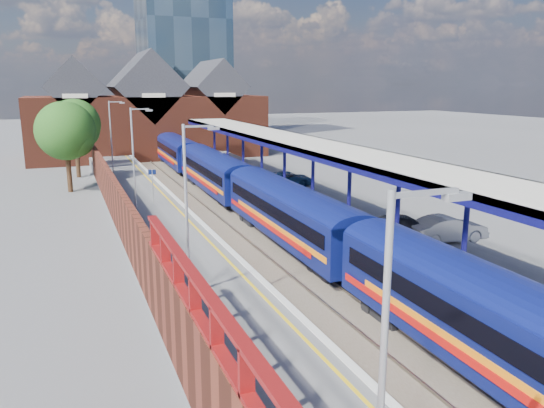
{
  "coord_description": "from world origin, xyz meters",
  "views": [
    {
      "loc": [
        -10.94,
        -14.4,
        9.49
      ],
      "look_at": [
        0.34,
        13.93,
        2.6
      ],
      "focal_mm": 35.0,
      "sensor_mm": 36.0,
      "label": 1
    }
  ],
  "objects_px": {
    "train": "(246,187)",
    "lamp_post_a": "(390,373)",
    "parked_car_dark": "(404,228)",
    "parked_car_blue": "(288,178)",
    "platform_sign": "(152,180)",
    "parked_car_silver": "(448,229)",
    "lamp_post_b": "(189,200)",
    "lamp_post_d": "(112,133)",
    "lamp_post_c": "(135,153)"
  },
  "relations": [
    {
      "from": "train",
      "to": "lamp_post_a",
      "type": "relative_size",
      "value": 9.42
    },
    {
      "from": "parked_car_dark",
      "to": "parked_car_blue",
      "type": "relative_size",
      "value": 1.12
    },
    {
      "from": "platform_sign",
      "to": "lamp_post_a",
      "type": "bearing_deg",
      "value": -92.44
    },
    {
      "from": "train",
      "to": "parked_car_silver",
      "type": "xyz_separation_m",
      "value": [
        7.01,
        -13.78,
        -0.4
      ]
    },
    {
      "from": "lamp_post_a",
      "to": "platform_sign",
      "type": "bearing_deg",
      "value": 87.56
    },
    {
      "from": "parked_car_silver",
      "to": "parked_car_blue",
      "type": "relative_size",
      "value": 1.02
    },
    {
      "from": "lamp_post_b",
      "to": "platform_sign",
      "type": "bearing_deg",
      "value": 85.67
    },
    {
      "from": "lamp_post_a",
      "to": "lamp_post_d",
      "type": "bearing_deg",
      "value": 90.0
    },
    {
      "from": "lamp_post_a",
      "to": "parked_car_dark",
      "type": "relative_size",
      "value": 1.46
    },
    {
      "from": "train",
      "to": "lamp_post_b",
      "type": "bearing_deg",
      "value": -116.2
    },
    {
      "from": "lamp_post_a",
      "to": "lamp_post_b",
      "type": "bearing_deg",
      "value": 90.0
    },
    {
      "from": "train",
      "to": "parked_car_blue",
      "type": "bearing_deg",
      "value": 41.46
    },
    {
      "from": "train",
      "to": "parked_car_dark",
      "type": "xyz_separation_m",
      "value": [
        4.96,
        -12.63,
        -0.42
      ]
    },
    {
      "from": "parked_car_dark",
      "to": "parked_car_blue",
      "type": "xyz_separation_m",
      "value": [
        0.52,
        17.48,
        -0.1
      ]
    },
    {
      "from": "platform_sign",
      "to": "parked_car_silver",
      "type": "relative_size",
      "value": 0.57
    },
    {
      "from": "lamp_post_a",
      "to": "parked_car_blue",
      "type": "bearing_deg",
      "value": 69.03
    },
    {
      "from": "lamp_post_d",
      "to": "parked_car_silver",
      "type": "distance_m",
      "value": 33.48
    },
    {
      "from": "lamp_post_d",
      "to": "parked_car_silver",
      "type": "height_order",
      "value": "lamp_post_d"
    },
    {
      "from": "lamp_post_a",
      "to": "lamp_post_b",
      "type": "height_order",
      "value": "same"
    },
    {
      "from": "lamp_post_b",
      "to": "train",
      "type": "bearing_deg",
      "value": 63.8
    },
    {
      "from": "lamp_post_a",
      "to": "platform_sign",
      "type": "xyz_separation_m",
      "value": [
        1.36,
        32.0,
        -2.3
      ]
    },
    {
      "from": "lamp_post_c",
      "to": "platform_sign",
      "type": "xyz_separation_m",
      "value": [
        1.36,
        2.0,
        -2.3
      ]
    },
    {
      "from": "parked_car_dark",
      "to": "platform_sign",
      "type": "bearing_deg",
      "value": 51.14
    },
    {
      "from": "lamp_post_d",
      "to": "platform_sign",
      "type": "bearing_deg",
      "value": -84.44
    },
    {
      "from": "parked_car_blue",
      "to": "parked_car_silver",
      "type": "bearing_deg",
      "value": -156.85
    },
    {
      "from": "parked_car_dark",
      "to": "lamp_post_b",
      "type": "bearing_deg",
      "value": 117.73
    },
    {
      "from": "lamp_post_d",
      "to": "parked_car_dark",
      "type": "distance_m",
      "value": 31.58
    },
    {
      "from": "lamp_post_d",
      "to": "parked_car_blue",
      "type": "bearing_deg",
      "value": -40.0
    },
    {
      "from": "lamp_post_d",
      "to": "parked_car_blue",
      "type": "relative_size",
      "value": 1.64
    },
    {
      "from": "parked_car_blue",
      "to": "parked_car_dark",
      "type": "bearing_deg",
      "value": -163.24
    },
    {
      "from": "parked_car_silver",
      "to": "parked_car_blue",
      "type": "xyz_separation_m",
      "value": [
        -1.52,
        18.63,
        -0.13
      ]
    },
    {
      "from": "lamp_post_b",
      "to": "parked_car_blue",
      "type": "xyz_separation_m",
      "value": [
        13.34,
        20.81,
        -3.4
      ]
    },
    {
      "from": "lamp_post_a",
      "to": "lamp_post_d",
      "type": "distance_m",
      "value": 46.0
    },
    {
      "from": "lamp_post_b",
      "to": "lamp_post_a",
      "type": "bearing_deg",
      "value": -90.0
    },
    {
      "from": "lamp_post_c",
      "to": "train",
      "type": "bearing_deg",
      "value": -0.28
    },
    {
      "from": "platform_sign",
      "to": "parked_car_blue",
      "type": "height_order",
      "value": "platform_sign"
    },
    {
      "from": "train",
      "to": "parked_car_blue",
      "type": "xyz_separation_m",
      "value": [
        5.48,
        4.85,
        -0.53
      ]
    },
    {
      "from": "lamp_post_b",
      "to": "parked_car_dark",
      "type": "relative_size",
      "value": 1.46
    },
    {
      "from": "lamp_post_a",
      "to": "parked_car_blue",
      "type": "distance_m",
      "value": 37.43
    },
    {
      "from": "parked_car_silver",
      "to": "lamp_post_c",
      "type": "bearing_deg",
      "value": 50.44
    },
    {
      "from": "train",
      "to": "lamp_post_a",
      "type": "distance_m",
      "value": 31.11
    },
    {
      "from": "lamp_post_b",
      "to": "parked_car_blue",
      "type": "height_order",
      "value": "lamp_post_b"
    },
    {
      "from": "parked_car_dark",
      "to": "train",
      "type": "bearing_deg",
      "value": 34.6
    },
    {
      "from": "parked_car_silver",
      "to": "platform_sign",
      "type": "bearing_deg",
      "value": 43.84
    },
    {
      "from": "lamp_post_b",
      "to": "parked_car_dark",
      "type": "bearing_deg",
      "value": 14.57
    },
    {
      "from": "lamp_post_a",
      "to": "lamp_post_b",
      "type": "relative_size",
      "value": 1.0
    },
    {
      "from": "lamp_post_c",
      "to": "lamp_post_d",
      "type": "distance_m",
      "value": 16.0
    },
    {
      "from": "parked_car_silver",
      "to": "parked_car_dark",
      "type": "distance_m",
      "value": 2.35
    },
    {
      "from": "lamp_post_c",
      "to": "parked_car_dark",
      "type": "distance_m",
      "value": 18.32
    },
    {
      "from": "parked_car_silver",
      "to": "train",
      "type": "bearing_deg",
      "value": 30.31
    }
  ]
}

